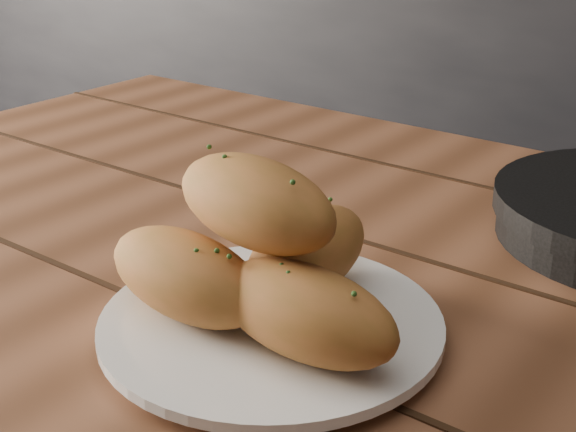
% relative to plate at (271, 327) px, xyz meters
% --- Properties ---
extents(counter, '(2.80, 0.60, 0.90)m').
position_rel_plate_xyz_m(counter, '(-0.42, 1.17, -0.31)').
color(counter, black).
rests_on(counter, ground).
extents(plate, '(0.25, 0.25, 0.02)m').
position_rel_plate_xyz_m(plate, '(0.00, 0.00, 0.00)').
color(plate, white).
rests_on(plate, table).
extents(bread_rolls, '(0.24, 0.19, 0.12)m').
position_rel_plate_xyz_m(bread_rolls, '(-0.01, -0.00, 0.05)').
color(bread_rolls, '#B06330').
rests_on(bread_rolls, plate).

